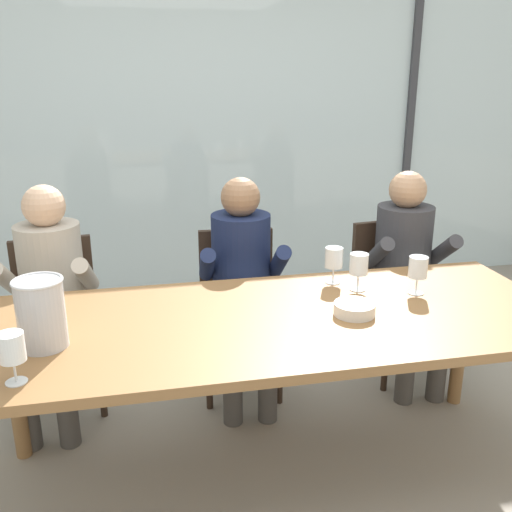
% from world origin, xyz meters
% --- Properties ---
extents(ground, '(14.00, 14.00, 0.00)m').
position_xyz_m(ground, '(0.00, 1.00, 0.00)').
color(ground, '#9E9384').
extents(window_glass_panel, '(7.63, 0.03, 2.60)m').
position_xyz_m(window_glass_panel, '(0.00, 2.38, 1.30)').
color(window_glass_panel, silver).
rests_on(window_glass_panel, ground).
extents(window_mullion_right, '(0.06, 0.06, 2.60)m').
position_xyz_m(window_mullion_right, '(1.72, 2.36, 1.30)').
color(window_mullion_right, '#38383D').
rests_on(window_mullion_right, ground).
extents(hillside_vineyard, '(13.63, 2.40, 1.68)m').
position_xyz_m(hillside_vineyard, '(0.00, 6.72, 0.84)').
color(hillside_vineyard, '#477A38').
rests_on(hillside_vineyard, ground).
extents(dining_table, '(2.43, 0.94, 0.77)m').
position_xyz_m(dining_table, '(0.00, 0.00, 0.70)').
color(dining_table, olive).
rests_on(dining_table, ground).
extents(chair_near_curtain, '(0.48, 0.48, 0.88)m').
position_xyz_m(chair_near_curtain, '(-0.98, 0.89, 0.52)').
color(chair_near_curtain, '#332319').
rests_on(chair_near_curtain, ground).
extents(chair_left_of_center, '(0.47, 0.47, 0.88)m').
position_xyz_m(chair_left_of_center, '(0.00, 0.86, 0.52)').
color(chair_left_of_center, '#332319').
rests_on(chair_left_of_center, ground).
extents(chair_center, '(0.50, 0.50, 0.88)m').
position_xyz_m(chair_center, '(0.94, 0.87, 0.52)').
color(chair_center, '#332319').
rests_on(chair_center, ground).
extents(person_beige_jumper, '(0.48, 0.63, 1.20)m').
position_xyz_m(person_beige_jumper, '(-0.98, 0.74, 0.69)').
color(person_beige_jumper, '#B7AD9E').
rests_on(person_beige_jumper, ground).
extents(person_navy_polo, '(0.48, 0.63, 1.20)m').
position_xyz_m(person_navy_polo, '(0.01, 0.74, 0.69)').
color(person_navy_polo, '#192347').
rests_on(person_navy_polo, ground).
extents(person_charcoal_jacket, '(0.49, 0.63, 1.20)m').
position_xyz_m(person_charcoal_jacket, '(0.96, 0.74, 0.69)').
color(person_charcoal_jacket, '#38383D').
rests_on(person_charcoal_jacket, ground).
extents(ice_bucket_primary, '(0.18, 0.18, 0.26)m').
position_xyz_m(ice_bucket_primary, '(-0.88, -0.08, 0.91)').
color(ice_bucket_primary, '#B7B7BC').
rests_on(ice_bucket_primary, dining_table).
extents(tasting_bowl, '(0.17, 0.17, 0.05)m').
position_xyz_m(tasting_bowl, '(0.33, -0.05, 0.80)').
color(tasting_bowl, silver).
rests_on(tasting_bowl, dining_table).
extents(wine_glass_near_bucket, '(0.08, 0.08, 0.17)m').
position_xyz_m(wine_glass_near_bucket, '(-0.93, -0.33, 0.89)').
color(wine_glass_near_bucket, silver).
rests_on(wine_glass_near_bucket, dining_table).
extents(wine_glass_center_pour, '(0.08, 0.08, 0.17)m').
position_xyz_m(wine_glass_center_pour, '(0.69, 0.12, 0.89)').
color(wine_glass_center_pour, silver).
rests_on(wine_glass_center_pour, dining_table).
extents(wine_glass_by_right_taster, '(0.08, 0.08, 0.17)m').
position_xyz_m(wine_glass_by_right_taster, '(0.37, 0.32, 0.90)').
color(wine_glass_by_right_taster, silver).
rests_on(wine_glass_by_right_taster, dining_table).
extents(wine_glass_spare_empty, '(0.08, 0.08, 0.17)m').
position_xyz_m(wine_glass_spare_empty, '(0.45, 0.21, 0.89)').
color(wine_glass_spare_empty, silver).
rests_on(wine_glass_spare_empty, dining_table).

